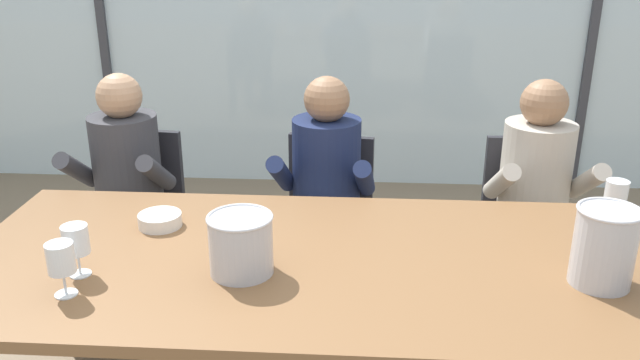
% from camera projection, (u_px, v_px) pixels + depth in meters
% --- Properties ---
extents(ground, '(14.00, 14.00, 0.00)m').
position_uv_depth(ground, '(328.00, 295.00, 3.44)').
color(ground, '#847056').
extents(window_glass_panel, '(7.63, 0.03, 2.60)m').
position_uv_depth(window_glass_panel, '(342.00, 6.00, 4.55)').
color(window_glass_panel, silver).
rests_on(window_glass_panel, ground).
extents(window_mullion_left, '(0.06, 0.06, 2.60)m').
position_uv_depth(window_mullion_left, '(100.00, 5.00, 4.63)').
color(window_mullion_left, '#38383D').
rests_on(window_mullion_left, ground).
extents(window_mullion_right, '(0.06, 0.06, 2.60)m').
position_uv_depth(window_mullion_right, '(596.00, 8.00, 4.42)').
color(window_mullion_right, '#38383D').
rests_on(window_mullion_right, ground).
extents(dining_table, '(2.43, 1.09, 0.75)m').
position_uv_depth(dining_table, '(313.00, 274.00, 2.26)').
color(dining_table, brown).
rests_on(dining_table, ground).
extents(chair_near_curtain, '(0.48, 0.48, 0.87)m').
position_uv_depth(chair_near_curtain, '(137.00, 205.00, 3.28)').
color(chair_near_curtain, '#232328').
rests_on(chair_near_curtain, ground).
extents(chair_left_of_center, '(0.50, 0.50, 0.87)m').
position_uv_depth(chair_left_of_center, '(327.00, 213.00, 3.19)').
color(chair_left_of_center, '#232328').
rests_on(chair_left_of_center, ground).
extents(chair_center, '(0.45, 0.45, 0.87)m').
position_uv_depth(chair_center, '(529.00, 215.00, 3.17)').
color(chair_center, '#232328').
rests_on(chair_center, ground).
extents(person_charcoal_jacket, '(0.47, 0.62, 1.19)m').
position_uv_depth(person_charcoal_jacket, '(122.00, 184.00, 3.09)').
color(person_charcoal_jacket, '#38383D').
rests_on(person_charcoal_jacket, ground).
extents(person_navy_polo, '(0.49, 0.63, 1.19)m').
position_uv_depth(person_navy_polo, '(324.00, 189.00, 3.03)').
color(person_navy_polo, '#192347').
rests_on(person_navy_polo, ground).
extents(person_beige_jumper, '(0.48, 0.63, 1.19)m').
position_uv_depth(person_beige_jumper, '(539.00, 194.00, 2.97)').
color(person_beige_jumper, '#B7AD9E').
rests_on(person_beige_jumper, ground).
extents(ice_bucket_primary, '(0.20, 0.20, 0.26)m').
position_uv_depth(ice_bucket_primary, '(604.00, 246.00, 2.03)').
color(ice_bucket_primary, '#B7B7BC').
rests_on(ice_bucket_primary, dining_table).
extents(ice_bucket_secondary, '(0.22, 0.22, 0.20)m').
position_uv_depth(ice_bucket_secondary, '(241.00, 243.00, 2.11)').
color(ice_bucket_secondary, '#B7B7BC').
rests_on(ice_bucket_secondary, dining_table).
extents(tasting_bowl, '(0.16, 0.16, 0.05)m').
position_uv_depth(tasting_bowl, '(160.00, 220.00, 2.47)').
color(tasting_bowl, silver).
rests_on(tasting_bowl, dining_table).
extents(wine_glass_by_left_taster, '(0.08, 0.08, 0.17)m').
position_uv_depth(wine_glass_by_left_taster, '(76.00, 242.00, 2.09)').
color(wine_glass_by_left_taster, silver).
rests_on(wine_glass_by_left_taster, dining_table).
extents(wine_glass_near_bucket, '(0.08, 0.08, 0.17)m').
position_uv_depth(wine_glass_near_bucket, '(61.00, 260.00, 1.97)').
color(wine_glass_near_bucket, silver).
rests_on(wine_glass_near_bucket, dining_table).
extents(wine_glass_center_pour, '(0.08, 0.08, 0.17)m').
position_uv_depth(wine_glass_center_pour, '(616.00, 195.00, 2.46)').
color(wine_glass_center_pour, silver).
rests_on(wine_glass_center_pour, dining_table).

